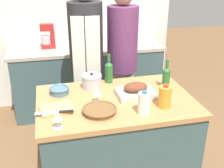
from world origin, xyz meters
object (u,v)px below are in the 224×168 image
object	(u,v)px
juice_jug	(165,97)
condiment_bottle_tall	(112,38)
condiment_bottle_short	(125,41)
wine_bottle_dark	(166,77)
wine_glass_right	(97,92)
wicker_basket	(100,110)
wine_bottle_green	(109,71)
cutting_board	(57,109)
mixing_bowl	(59,90)
stand_mixer	(48,38)
roasting_pan	(136,91)
knife_chef	(56,112)
stock_pot	(92,82)
wine_glass_left	(57,117)
person_cook_guest	(122,58)
milk_jug	(144,103)
person_cook_aproned	(87,59)

from	to	relation	value
juice_jug	condiment_bottle_tall	world-z (taller)	juice_jug
condiment_bottle_tall	condiment_bottle_short	world-z (taller)	condiment_bottle_short
wine_bottle_dark	wine_glass_right	world-z (taller)	wine_bottle_dark
wicker_basket	wine_bottle_green	xyz separation A→B (m)	(0.19, 0.54, 0.08)
cutting_board	wine_bottle_green	world-z (taller)	wine_bottle_green
mixing_bowl	condiment_bottle_tall	world-z (taller)	condiment_bottle_tall
wine_bottle_green	condiment_bottle_short	world-z (taller)	wine_bottle_green
juice_jug	condiment_bottle_tall	xyz separation A→B (m)	(0.04, 1.89, -0.03)
mixing_bowl	stand_mixer	world-z (taller)	stand_mixer
roasting_pan	cutting_board	xyz separation A→B (m)	(-0.65, -0.09, -0.04)
wine_bottle_dark	knife_chef	world-z (taller)	wine_bottle_dark
roasting_pan	stock_pot	xyz separation A→B (m)	(-0.32, 0.23, 0.02)
stock_pot	condiment_bottle_tall	world-z (taller)	stock_pot
wicker_basket	condiment_bottle_tall	bearing A→B (deg)	73.99
wine_glass_left	knife_chef	xyz separation A→B (m)	(-0.01, 0.18, -0.06)
person_cook_guest	condiment_bottle_short	bearing A→B (deg)	93.99
milk_jug	wine_glass_left	bearing A→B (deg)	-174.75
stock_pot	condiment_bottle_tall	bearing A→B (deg)	70.01
wicker_basket	wine_glass_left	world-z (taller)	wine_glass_left
stock_pot	milk_jug	bearing A→B (deg)	-60.26
wicker_basket	condiment_bottle_short	distance (m)	1.73
milk_jug	knife_chef	xyz separation A→B (m)	(-0.63, 0.12, -0.06)
person_cook_aproned	condiment_bottle_tall	bearing A→B (deg)	69.28
wicker_basket	stock_pot	xyz separation A→B (m)	(0.02, 0.45, 0.04)
wine_glass_right	mixing_bowl	bearing A→B (deg)	141.61
wine_bottle_green	juice_jug	bearing A→B (deg)	-61.09
juice_jug	knife_chef	bearing A→B (deg)	175.39
cutting_board	wine_glass_left	xyz separation A→B (m)	(-0.01, -0.25, 0.08)
person_cook_aproned	milk_jug	bearing A→B (deg)	-68.18
cutting_board	condiment_bottle_short	size ratio (longest dim) A/B	1.41
wine_bottle_dark	wine_glass_right	distance (m)	0.65
milk_jug	knife_chef	world-z (taller)	milk_jug
juice_jug	person_cook_guest	distance (m)	1.05
roasting_pan	person_cook_aproned	distance (m)	0.82
mixing_bowl	condiment_bottle_tall	xyz separation A→B (m)	(0.80, 1.48, 0.02)
stock_pot	condiment_bottle_short	size ratio (longest dim) A/B	0.91
wicker_basket	milk_jug	world-z (taller)	milk_jug
wicker_basket	wine_bottle_green	world-z (taller)	wine_bottle_green
condiment_bottle_short	mixing_bowl	bearing A→B (deg)	-127.00
knife_chef	wine_glass_right	bearing A→B (deg)	21.22
condiment_bottle_short	person_cook_guest	size ratio (longest dim) A/B	0.11
milk_jug	condiment_bottle_short	bearing A→B (deg)	78.82
mixing_bowl	milk_jug	bearing A→B (deg)	-38.86
mixing_bowl	stand_mixer	size ratio (longest dim) A/B	0.55
roasting_pan	cutting_board	distance (m)	0.65
stand_mixer	person_cook_guest	size ratio (longest dim) A/B	0.18
wicker_basket	condiment_bottle_short	xyz separation A→B (m)	(0.65, 1.61, 0.05)
knife_chef	person_cook_guest	world-z (taller)	person_cook_guest
stock_pot	knife_chef	world-z (taller)	stock_pot
wine_bottle_green	wine_glass_left	xyz separation A→B (m)	(-0.50, -0.67, -0.02)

